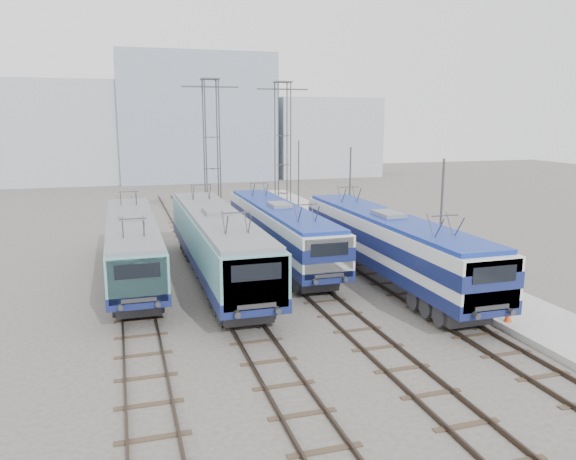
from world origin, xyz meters
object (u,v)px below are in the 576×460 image
Objects in this scene: catenary_tower_east at (283,146)px; mast_rear at (299,179)px; mast_mid at (350,196)px; locomotive_far_left at (132,243)px; safety_cone at (508,316)px; mast_front at (441,226)px; locomotive_far_right at (389,241)px; locomotive_center_left at (217,241)px; locomotive_center_right at (280,228)px; catenary_tower_west at (212,148)px.

catenary_tower_east reaches higher than mast_rear.
mast_rear is at bearing 90.00° from mast_mid.
safety_cone is (15.39, -12.40, -1.57)m from locomotive_far_left.
mast_front reaches higher than locomotive_far_left.
catenary_tower_east reaches higher than mast_mid.
locomotive_far_right reaches higher than locomotive_far_left.
locomotive_center_left is 12.03m from mast_front.
locomotive_center_right reaches higher than locomotive_far_left.
mast_mid is (8.60, -8.00, -3.14)m from catenary_tower_west.
locomotive_far_left is 16.83m from mast_front.
catenary_tower_east is (-0.25, 19.90, 4.29)m from locomotive_far_right.
locomotive_far_left is 23.12m from mast_rear.
locomotive_far_left is at bearing -117.03° from catenary_tower_west.
safety_cone is (1.89, -7.73, -1.78)m from locomotive_far_right.
locomotive_center_left reaches higher than locomotive_far_left.
mast_rear reaches higher than locomotive_center_left.
locomotive_center_left is at bearing -20.60° from locomotive_far_left.
mast_mid reaches higher than locomotive_far_left.
catenary_tower_west is 9.99m from mast_rear.
locomotive_far_right is (9.00, -2.98, 0.01)m from locomotive_center_left.
safety_cone is at bearing -85.58° from catenary_tower_east.
locomotive_far_left is at bearing 160.92° from locomotive_far_right.
locomotive_far_left is 19.82m from safety_cone.
locomotive_center_left reaches higher than safety_cone.
locomotive_far_right is at bearing -100.58° from mast_mid.
locomotive_far_right is (4.50, -6.00, 0.11)m from locomotive_center_right.
locomotive_center_right is 1.46× the size of catenary_tower_west.
locomotive_far_left is at bearing -171.59° from locomotive_center_right.
mast_front and mast_mid have the same top height.
mast_rear is at bearing 24.94° from catenary_tower_west.
mast_rear is at bearing 68.23° from locomotive_center_right.
catenary_tower_east is 1.71× the size of mast_front.
catenary_tower_west is at bearing -155.06° from mast_rear.
mast_rear reaches higher than locomotive_far_right.
locomotive_center_right is 2.51× the size of mast_rear.
locomotive_far_right is at bearing 131.41° from mast_front.
locomotive_center_left reaches higher than locomotive_far_right.
mast_rear is 29.78m from safety_cone.
mast_front reaches higher than locomotive_center_right.
locomotive_center_left is 19.53m from catenary_tower_east.
catenary_tower_east is 28.37m from safety_cone.
mast_front is at bearing -23.79° from locomotive_far_left.
safety_cone is (10.89, -10.71, -1.77)m from locomotive_center_left.
locomotive_center_right is 15.24m from safety_cone.
catenary_tower_east is (13.25, 15.23, 4.50)m from locomotive_far_left.
locomotive_far_right is at bearing -94.83° from mast_rear.
locomotive_far_right is 1.54× the size of catenary_tower_west.
mast_mid is 12.00m from mast_rear.
mast_mid is at bearing -42.93° from catenary_tower_west.
locomotive_far_right reaches higher than safety_cone.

